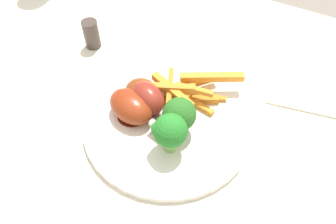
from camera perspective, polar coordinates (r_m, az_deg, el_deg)
name	(u,v)px	position (r m, az deg, el deg)	size (l,w,h in m)	color
dining_table	(149,161)	(0.61, -3.27, -8.28)	(1.13, 0.88, 0.71)	silver
dinner_plate	(168,122)	(0.54, 0.00, -1.73)	(0.27, 0.27, 0.01)	white
broccoli_floret_front	(168,131)	(0.47, 0.05, -3.18)	(0.05, 0.05, 0.07)	#80BA5A
broccoli_floret_middle	(179,114)	(0.49, 1.83, -0.42)	(0.05, 0.05, 0.06)	#8EAF52
carrot_fries_pile	(186,91)	(0.55, 3.14, 3.60)	(0.14, 0.14, 0.04)	orange
chicken_drumstick_near	(133,108)	(0.52, -5.90, 0.68)	(0.13, 0.07, 0.04)	#5F1B0C
chicken_drumstick_far	(145,96)	(0.54, -3.89, 2.79)	(0.11, 0.07, 0.04)	#571F0C
chicken_drumstick_extra	(150,100)	(0.53, -3.10, 2.00)	(0.12, 0.07, 0.05)	#5F1911
napkin	(311,77)	(0.66, 22.97, 5.49)	(0.17, 0.14, 0.00)	beige
pepper_shaker	(91,34)	(0.67, -12.81, 12.70)	(0.03, 0.03, 0.06)	#423833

